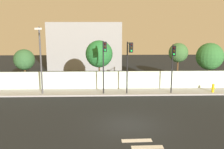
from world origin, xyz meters
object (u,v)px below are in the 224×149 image
object	(u,v)px
traffic_light_right	(129,57)
roadside_tree_leftmost	(24,60)
street_lamp_curbside	(40,55)
traffic_light_left	(173,59)
roadside_tree_midright	(178,53)
fire_hydrant	(213,88)
roadside_tree_midleft	(99,54)
traffic_light_center	(104,57)
roadside_tree_rightmost	(210,56)

from	to	relation	value
traffic_light_right	roadside_tree_leftmost	bearing A→B (deg)	162.39
traffic_light_right	street_lamp_curbside	world-z (taller)	street_lamp_curbside
traffic_light_left	roadside_tree_leftmost	xyz separation A→B (m)	(-14.73, 3.65, -0.53)
roadside_tree_leftmost	roadside_tree_midright	bearing A→B (deg)	-0.00
street_lamp_curbside	roadside_tree_leftmost	size ratio (longest dim) A/B	1.52
traffic_light_right	fire_hydrant	xyz separation A→B (m)	(8.39, 0.63, -3.15)
traffic_light_right	roadside_tree_midright	xyz separation A→B (m)	(5.58, 3.40, -0.02)
traffic_light_left	roadside_tree_midright	world-z (taller)	traffic_light_left
roadside_tree_midleft	roadside_tree_leftmost	bearing A→B (deg)	180.00
traffic_light_center	traffic_light_right	distance (m)	2.32
street_lamp_curbside	traffic_light_left	bearing A→B (deg)	-3.44
traffic_light_left	roadside_tree_rightmost	bearing A→B (deg)	36.35
traffic_light_left	roadside_tree_midright	size ratio (longest dim) A/B	0.98
roadside_tree_leftmost	roadside_tree_rightmost	bearing A→B (deg)	-0.00
street_lamp_curbside	roadside_tree_rightmost	bearing A→B (deg)	9.58
traffic_light_left	fire_hydrant	size ratio (longest dim) A/B	5.45
street_lamp_curbside	roadside_tree_midright	xyz separation A→B (m)	(13.84, 2.91, -0.20)
traffic_light_left	fire_hydrant	bearing A→B (deg)	11.54
traffic_light_right	roadside_tree_rightmost	world-z (taller)	traffic_light_right
traffic_light_right	roadside_tree_midleft	xyz separation A→B (m)	(-2.84, 3.40, -0.11)
street_lamp_curbside	traffic_light_center	bearing A→B (deg)	-4.38
roadside_tree_midleft	fire_hydrant	bearing A→B (deg)	-13.83
traffic_light_right	roadside_tree_midright	world-z (taller)	traffic_light_right
street_lamp_curbside	roadside_tree_midright	world-z (taller)	street_lamp_curbside
traffic_light_center	street_lamp_curbside	bearing A→B (deg)	175.62
traffic_light_left	roadside_tree_midright	bearing A→B (deg)	67.01
roadside_tree_leftmost	roadside_tree_midright	xyz separation A→B (m)	(16.28, -0.00, 0.67)
roadside_tree_midleft	street_lamp_curbside	bearing A→B (deg)	-151.74
roadside_tree_midleft	roadside_tree_midright	bearing A→B (deg)	0.00
roadside_tree_leftmost	roadside_tree_midleft	size ratio (longest dim) A/B	0.82
traffic_light_left	roadside_tree_leftmost	bearing A→B (deg)	166.07
roadside_tree_midright	roadside_tree_rightmost	xyz separation A→B (m)	(3.41, 0.00, -0.40)
traffic_light_left	fire_hydrant	distance (m)	5.36
fire_hydrant	roadside_tree_leftmost	size ratio (longest dim) A/B	0.21
street_lamp_curbside	roadside_tree_midright	size ratio (longest dim) A/B	1.33
traffic_light_left	roadside_tree_midleft	size ratio (longest dim) A/B	0.93
roadside_tree_rightmost	traffic_light_left	bearing A→B (deg)	-143.65
roadside_tree_midright	roadside_tree_leftmost	bearing A→B (deg)	180.00
traffic_light_left	fire_hydrant	world-z (taller)	traffic_light_left
roadside_tree_midleft	roadside_tree_rightmost	distance (m)	11.84
fire_hydrant	traffic_light_center	bearing A→B (deg)	-176.77
roadside_tree_midleft	roadside_tree_rightmost	xyz separation A→B (m)	(11.84, 0.00, -0.31)
traffic_light_left	roadside_tree_midright	xyz separation A→B (m)	(1.55, 3.65, 0.14)
traffic_light_left	roadside_tree_midleft	bearing A→B (deg)	152.01
fire_hydrant	traffic_light_left	bearing A→B (deg)	-168.46
roadside_tree_leftmost	fire_hydrant	bearing A→B (deg)	-8.24
roadside_tree_leftmost	roadside_tree_midleft	distance (m)	7.88
traffic_light_left	traffic_light_center	size ratio (longest dim) A/B	0.93
traffic_light_right	roadside_tree_midright	size ratio (longest dim) A/B	1.04
traffic_light_center	street_lamp_curbside	world-z (taller)	street_lamp_curbside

